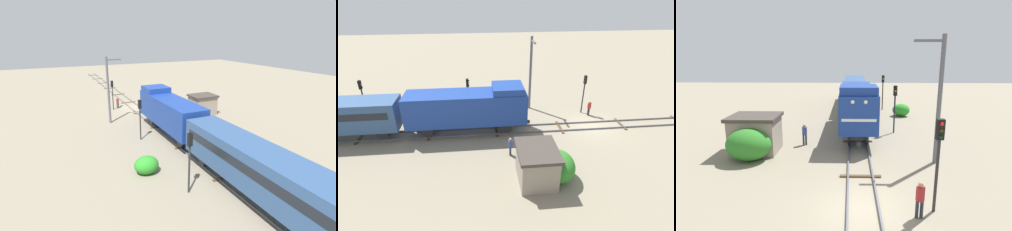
# 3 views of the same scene
# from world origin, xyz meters

# --- Properties ---
(ground_plane) EXTENTS (115.98, 115.98, 0.00)m
(ground_plane) POSITION_xyz_m (0.00, 0.00, 0.00)
(ground_plane) COLOR gray
(railway_track) EXTENTS (2.40, 77.32, 0.16)m
(railway_track) POSITION_xyz_m (0.00, 0.00, 0.07)
(railway_track) COLOR #595960
(railway_track) RESTS_ON ground
(locomotive) EXTENTS (2.90, 11.60, 4.60)m
(locomotive) POSITION_xyz_m (0.00, 12.23, 2.77)
(locomotive) COLOR navy
(locomotive) RESTS_ON railway_track
(traffic_signal_near) EXTENTS (0.32, 0.34, 4.32)m
(traffic_signal_near) POSITION_xyz_m (3.20, -0.17, 3.00)
(traffic_signal_near) COLOR #262628
(traffic_signal_near) RESTS_ON ground
(traffic_signal_mid) EXTENTS (0.32, 0.34, 4.34)m
(traffic_signal_mid) POSITION_xyz_m (3.40, 12.35, 3.01)
(traffic_signal_mid) COLOR #262628
(traffic_signal_mid) RESTS_ON ground
(traffic_signal_far) EXTENTS (0.32, 0.34, 4.49)m
(traffic_signal_far) POSITION_xyz_m (3.60, 22.98, 3.10)
(traffic_signal_far) COLOR #262628
(traffic_signal_far) RESTS_ON ground
(worker_near_track) EXTENTS (0.38, 0.38, 1.70)m
(worker_near_track) POSITION_xyz_m (2.40, -0.68, 1.00)
(worker_near_track) COLOR #262B38
(worker_near_track) RESTS_ON ground
(worker_by_signal) EXTENTS (0.38, 0.38, 1.70)m
(worker_by_signal) POSITION_xyz_m (-4.20, 8.78, 1.00)
(worker_by_signal) COLOR #262B38
(worker_by_signal) RESTS_ON ground
(catenary_mast) EXTENTS (1.94, 0.28, 8.20)m
(catenary_mast) POSITION_xyz_m (4.94, 5.47, 4.35)
(catenary_mast) COLOR #595960
(catenary_mast) RESTS_ON ground
(relay_hut) EXTENTS (3.50, 2.90, 2.74)m
(relay_hut) POSITION_xyz_m (-7.50, 7.26, 1.39)
(relay_hut) COLOR gray
(relay_hut) RESTS_ON ground
(bush_near) EXTENTS (3.01, 2.46, 2.19)m
(bush_near) POSITION_xyz_m (-7.45, 5.66, 1.09)
(bush_near) COLOR #2C7826
(bush_near) RESTS_ON ground
(bush_mid) EXTENTS (2.01, 1.64, 1.46)m
(bush_mid) POSITION_xyz_m (5.34, 19.21, 0.73)
(bush_mid) COLOR #2A8C26
(bush_mid) RESTS_ON ground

